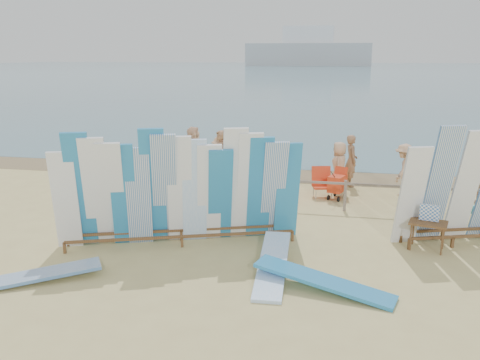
% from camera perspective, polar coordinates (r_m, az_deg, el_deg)
% --- Properties ---
extents(ground, '(160.00, 160.00, 0.00)m').
position_cam_1_polar(ground, '(12.15, 2.03, -7.07)').
color(ground, '#CCBB75').
rests_on(ground, ground).
extents(ocean, '(320.00, 240.00, 0.02)m').
position_cam_1_polar(ocean, '(139.27, 11.01, 11.95)').
color(ocean, slate).
rests_on(ocean, ground).
extents(wet_sand_strip, '(40.00, 2.60, 0.01)m').
position_cam_1_polar(wet_sand_strip, '(18.99, 5.64, 0.64)').
color(wet_sand_strip, olive).
rests_on(wet_sand_strip, ground).
extents(distant_ship, '(45.00, 8.00, 14.00)m').
position_cam_1_polar(distant_ship, '(191.69, 7.63, 14.16)').
color(distant_ship, '#999EA3').
rests_on(distant_ship, ocean).
extents(fence, '(12.08, 0.08, 0.90)m').
position_cam_1_polar(fence, '(14.79, 3.98, -0.66)').
color(fence, '#7C6C5D').
rests_on(fence, ground).
extents(main_surfboard_rack, '(5.50, 2.43, 2.81)m').
position_cam_1_polar(main_surfboard_rack, '(11.79, -6.79, -1.39)').
color(main_surfboard_rack, brown).
rests_on(main_surfboard_rack, ground).
extents(side_surfboard_rack, '(2.64, 1.49, 2.87)m').
position_cam_1_polar(side_surfboard_rack, '(12.67, 22.81, -1.11)').
color(side_surfboard_rack, brown).
rests_on(side_surfboard_rack, ground).
extents(vendor_table, '(0.92, 0.75, 1.07)m').
position_cam_1_polar(vendor_table, '(12.38, 20.29, -5.80)').
color(vendor_table, brown).
rests_on(vendor_table, ground).
extents(flat_board_a, '(0.69, 2.71, 0.42)m').
position_cam_1_polar(flat_board_a, '(10.59, 3.68, -10.37)').
color(flat_board_a, '#98C2F4').
rests_on(flat_board_a, ground).
extents(flat_board_e, '(2.58, 1.92, 0.23)m').
position_cam_1_polar(flat_board_e, '(10.98, -22.47, -10.55)').
color(flat_board_e, silver).
rests_on(flat_board_e, ground).
extents(flat_board_d, '(2.74, 1.25, 0.39)m').
position_cam_1_polar(flat_board_d, '(9.98, 9.33, -12.14)').
color(flat_board_d, '#247CB8').
rests_on(flat_board_d, ground).
extents(beach_chair_left, '(0.61, 0.63, 0.88)m').
position_cam_1_polar(beach_chair_left, '(15.41, 5.03, -1.51)').
color(beach_chair_left, red).
rests_on(beach_chair_left, ground).
extents(beach_chair_right, '(0.73, 0.74, 0.94)m').
position_cam_1_polar(beach_chair_right, '(16.05, 9.20, -0.95)').
color(beach_chair_right, red).
rests_on(beach_chair_right, ground).
extents(stroller, '(0.70, 0.83, 0.97)m').
position_cam_1_polar(stroller, '(15.91, 10.86, -0.74)').
color(stroller, red).
rests_on(stroller, ground).
extents(beachgoer_extra_1, '(0.71, 1.18, 1.89)m').
position_cam_1_polar(beachgoer_extra_1, '(17.90, -10.02, 2.77)').
color(beachgoer_extra_1, '#8C6042').
rests_on(beachgoer_extra_1, ground).
extents(beachgoer_11, '(1.46, 1.61, 1.78)m').
position_cam_1_polar(beachgoer_11, '(18.90, -5.23, 3.35)').
color(beachgoer_11, beige).
rests_on(beachgoer_11, ground).
extents(beachgoer_6, '(0.41, 0.80, 1.61)m').
position_cam_1_polar(beachgoer_6, '(16.84, 11.05, 1.52)').
color(beachgoer_6, tan).
rests_on(beachgoer_6, ground).
extents(beachgoer_8, '(0.43, 0.84, 1.71)m').
position_cam_1_polar(beachgoer_8, '(16.34, 25.14, 0.24)').
color(beachgoer_8, beige).
rests_on(beachgoer_8, ground).
extents(beachgoer_1, '(0.64, 0.79, 1.90)m').
position_cam_1_polar(beachgoer_1, '(17.04, -2.25, 2.42)').
color(beachgoer_1, '#8C6042').
rests_on(beachgoer_1, ground).
extents(beachgoer_2, '(0.84, 0.72, 1.57)m').
position_cam_1_polar(beachgoer_2, '(17.84, -9.16, 2.25)').
color(beachgoer_2, beige).
rests_on(beachgoer_2, ground).
extents(beachgoer_9, '(0.81, 1.15, 1.64)m').
position_cam_1_polar(beachgoer_9, '(16.77, 17.90, 1.11)').
color(beachgoer_9, tan).
rests_on(beachgoer_9, ground).
extents(beachgoer_7, '(0.50, 0.70, 1.75)m').
position_cam_1_polar(beachgoer_7, '(17.45, 12.37, 2.13)').
color(beachgoer_7, '#8C6042').
rests_on(beachgoer_7, ground).
extents(beachgoer_3, '(0.88, 1.15, 1.65)m').
position_cam_1_polar(beachgoer_3, '(17.44, -2.22, 2.28)').
color(beachgoer_3, tan).
rests_on(beachgoer_3, ground).
extents(beachgoer_0, '(0.65, 0.90, 1.67)m').
position_cam_1_polar(beachgoer_0, '(17.59, -10.34, 2.19)').
color(beachgoer_0, tan).
rests_on(beachgoer_0, ground).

